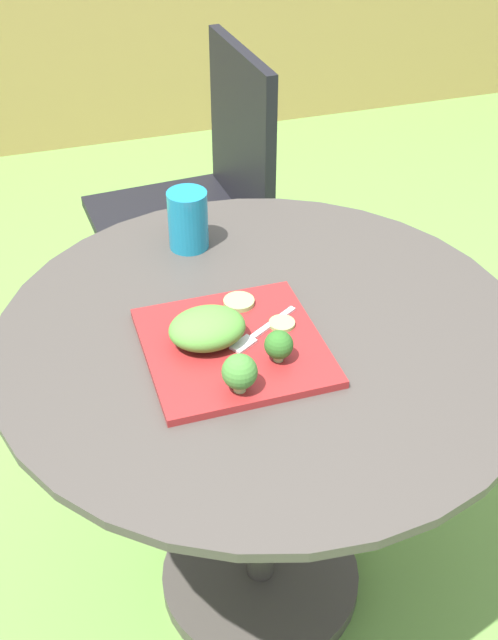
{
  "coord_description": "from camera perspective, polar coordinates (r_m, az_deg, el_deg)",
  "views": [
    {
      "loc": [
        -0.35,
        -1.01,
        1.56
      ],
      "look_at": [
        -0.03,
        -0.02,
        0.77
      ],
      "focal_mm": 44.38,
      "sensor_mm": 36.0,
      "label": 1
    }
  ],
  "objects": [
    {
      "name": "cucumber_slice_1",
      "position": [
        1.39,
        -0.73,
        1.31
      ],
      "size": [
        0.05,
        0.05,
        0.01
      ],
      "primitive_type": "cylinder",
      "color": "#8EB766",
      "rests_on": "salad_plate"
    },
    {
      "name": "lettuce_mound",
      "position": [
        1.29,
        -3.03,
        -0.6
      ],
      "size": [
        0.13,
        0.1,
        0.06
      ],
      "primitive_type": "ellipsoid",
      "color": "#519338",
      "rests_on": "salad_plate"
    },
    {
      "name": "patio_table",
      "position": [
        1.52,
        0.97,
        -8.11
      ],
      "size": [
        0.93,
        0.93,
        0.73
      ],
      "color": "#423D38",
      "rests_on": "ground_plane"
    },
    {
      "name": "drinking_glass",
      "position": [
        1.55,
        -4.41,
        7.0
      ],
      "size": [
        0.08,
        0.08,
        0.12
      ],
      "color": "teal",
      "rests_on": "patio_table"
    },
    {
      "name": "ground_plane",
      "position": [
        1.89,
        0.81,
        -18.28
      ],
      "size": [
        12.0,
        12.0,
        0.0
      ],
      "primitive_type": "plane",
      "color": "#669342"
    },
    {
      "name": "fork",
      "position": [
        1.32,
        0.71,
        -0.94
      ],
      "size": [
        0.14,
        0.1,
        0.0
      ],
      "color": "silver",
      "rests_on": "salad_plate"
    },
    {
      "name": "broccoli_floret_1",
      "position": [
        1.19,
        -0.68,
        -3.78
      ],
      "size": [
        0.06,
        0.06,
        0.06
      ],
      "color": "#99B770",
      "rests_on": "salad_plate"
    },
    {
      "name": "cucumber_slice_0",
      "position": [
        1.34,
        2.39,
        -0.25
      ],
      "size": [
        0.04,
        0.04,
        0.01
      ],
      "primitive_type": "cylinder",
      "color": "#8EB766",
      "rests_on": "salad_plate"
    },
    {
      "name": "broccoli_floret_0",
      "position": [
        1.25,
        2.16,
        -1.82
      ],
      "size": [
        0.05,
        0.05,
        0.05
      ],
      "color": "#99B770",
      "rests_on": "salad_plate"
    },
    {
      "name": "patio_chair",
      "position": [
        2.22,
        -3.21,
        9.47
      ],
      "size": [
        0.47,
        0.47,
        0.9
      ],
      "color": "black",
      "rests_on": "ground_plane"
    },
    {
      "name": "salad_plate",
      "position": [
        1.31,
        -1.12,
        -1.94
      ],
      "size": [
        0.29,
        0.29,
        0.01
      ],
      "primitive_type": "cube",
      "color": "maroon",
      "rests_on": "patio_table"
    }
  ]
}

